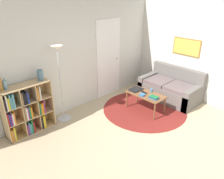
{
  "coord_description": "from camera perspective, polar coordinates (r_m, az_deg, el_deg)",
  "views": [
    {
      "loc": [
        -3.06,
        -1.52,
        2.76
      ],
      "look_at": [
        -0.17,
        1.47,
        0.85
      ],
      "focal_mm": 35.0,
      "sensor_mm": 36.0,
      "label": 1
    }
  ],
  "objects": [
    {
      "name": "ground_plane",
      "position": [
        4.39,
        15.67,
        -15.4
      ],
      "size": [
        14.0,
        14.0,
        0.0
      ],
      "primitive_type": "plane",
      "color": "tan"
    },
    {
      "name": "wall_back",
      "position": [
        5.44,
        -7.59,
        8.74
      ],
      "size": [
        7.63,
        0.11,
        2.6
      ],
      "color": "silver",
      "rests_on": "ground_plane"
    },
    {
      "name": "wall_right",
      "position": [
        6.28,
        17.84,
        10.04
      ],
      "size": [
        0.08,
        5.68,
        2.6
      ],
      "color": "silver",
      "rests_on": "ground_plane"
    },
    {
      "name": "rug",
      "position": [
        5.62,
        8.45,
        -5.02
      ],
      "size": [
        2.08,
        2.08,
        0.01
      ],
      "color": "maroon",
      "rests_on": "ground_plane"
    },
    {
      "name": "bookshelf",
      "position": [
        4.81,
        -21.58,
        -4.91
      ],
      "size": [
        0.99,
        0.34,
        1.07
      ],
      "color": "tan",
      "rests_on": "ground_plane"
    },
    {
      "name": "floor_lamp",
      "position": [
        4.75,
        -13.74,
        6.03
      ],
      "size": [
        0.32,
        0.32,
        1.73
      ],
      "color": "#B7B7BC",
      "rests_on": "ground_plane"
    },
    {
      "name": "couch",
      "position": [
        6.23,
        15.15,
        0.25
      ],
      "size": [
        0.89,
        1.55,
        0.83
      ],
      "color": "#66605B",
      "rests_on": "ground_plane"
    },
    {
      "name": "coffee_table",
      "position": [
        5.39,
        8.78,
        -1.62
      ],
      "size": [
        0.49,
        0.94,
        0.45
      ],
      "color": "brown",
      "rests_on": "ground_plane"
    },
    {
      "name": "laptop",
      "position": [
        5.54,
        6.31,
        0.01
      ],
      "size": [
        0.36,
        0.25,
        0.02
      ],
      "color": "black",
      "rests_on": "coffee_table"
    },
    {
      "name": "bowl",
      "position": [
        5.25,
        7.88,
        -1.4
      ],
      "size": [
        0.14,
        0.14,
        0.04
      ],
      "color": "teal",
      "rests_on": "coffee_table"
    },
    {
      "name": "book_stack_on_table",
      "position": [
        5.15,
        10.88,
        -2.06
      ],
      "size": [
        0.14,
        0.21,
        0.06
      ],
      "color": "teal",
      "rests_on": "coffee_table"
    },
    {
      "name": "cup",
      "position": [
        5.47,
        10.26,
        -0.2
      ],
      "size": [
        0.07,
        0.07,
        0.09
      ],
      "color": "teal",
      "rests_on": "coffee_table"
    },
    {
      "name": "remote",
      "position": [
        5.41,
        8.39,
        -0.73
      ],
      "size": [
        0.07,
        0.18,
        0.02
      ],
      "color": "black",
      "rests_on": "coffee_table"
    },
    {
      "name": "bottle_left",
      "position": [
        4.45,
        -27.21,
        1.14
      ],
      "size": [
        0.08,
        0.08,
        0.29
      ],
      "color": "olive",
      "rests_on": "bookshelf"
    },
    {
      "name": "bottle_middle",
      "position": [
        4.49,
        -26.18,
        1.07
      ],
      "size": [
        0.08,
        0.08,
        0.21
      ],
      "color": "#6B93A3",
      "rests_on": "bookshelf"
    },
    {
      "name": "vase_on_shelf",
      "position": [
        4.69,
        -18.24,
        3.6
      ],
      "size": [
        0.12,
        0.12,
        0.22
      ],
      "color": "slate",
      "rests_on": "bookshelf"
    }
  ]
}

